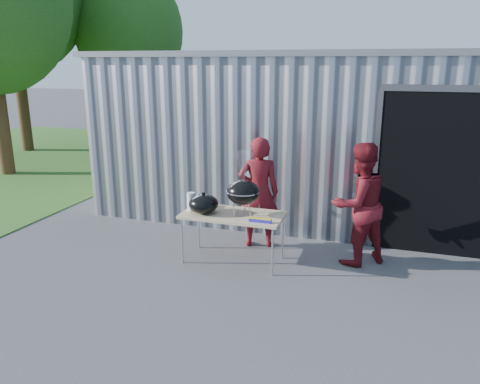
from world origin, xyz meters
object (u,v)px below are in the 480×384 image
(folding_table, at_px, (233,216))
(person_bystander, at_px, (359,204))
(person_cook, at_px, (259,192))
(kettle_grill, at_px, (243,188))

(folding_table, xyz_separation_m, person_bystander, (1.77, 0.52, 0.20))
(folding_table, relative_size, person_bystander, 0.82)
(folding_table, distance_m, person_cook, 0.77)
(person_cook, distance_m, person_bystander, 1.59)
(person_cook, relative_size, person_bystander, 0.99)
(kettle_grill, xyz_separation_m, person_cook, (0.03, 0.74, -0.26))
(kettle_grill, relative_size, person_cook, 0.53)
(folding_table, height_order, kettle_grill, kettle_grill)
(folding_table, xyz_separation_m, person_cook, (0.19, 0.72, 0.19))
(person_cook, xyz_separation_m, person_bystander, (1.58, -0.21, 0.01))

